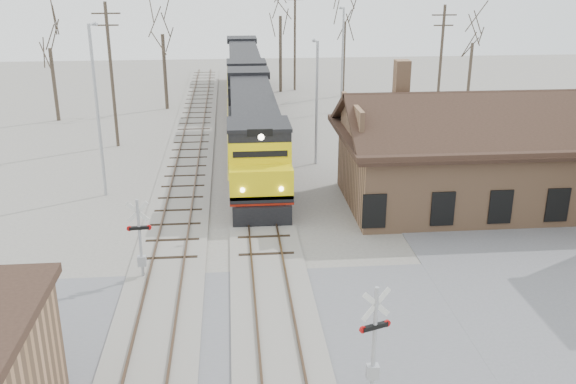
{
  "coord_description": "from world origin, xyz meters",
  "views": [
    {
      "loc": [
        -1.45,
        -21.15,
        13.06
      ],
      "look_at": [
        1.29,
        9.0,
        2.08
      ],
      "focal_mm": 40.0,
      "sensor_mm": 36.0,
      "label": 1
    }
  ],
  "objects": [
    {
      "name": "road",
      "position": [
        0.0,
        0.0,
        0.01
      ],
      "size": [
        60.0,
        9.0,
        0.03
      ],
      "primitive_type": "cube",
      "color": "slate",
      "rests_on": "ground"
    },
    {
      "name": "tree_b",
      "position": [
        -7.35,
        38.43,
        7.9
      ],
      "size": [
        4.53,
        4.53,
        11.1
      ],
      "color": "#382D23",
      "rests_on": "ground"
    },
    {
      "name": "tree_a",
      "position": [
        -16.31,
        34.6,
        7.15
      ],
      "size": [
        4.1,
        4.1,
        10.04
      ],
      "color": "#382D23",
      "rests_on": "ground"
    },
    {
      "name": "locomotive_lead",
      "position": [
        0.0,
        19.78,
        2.58
      ],
      "size": [
        3.31,
        22.14,
        4.92
      ],
      "color": "black",
      "rests_on": "ground"
    },
    {
      "name": "tree_d",
      "position": [
        9.95,
        42.87,
        8.58
      ],
      "size": [
        4.92,
        4.92,
        12.05
      ],
      "color": "#382D23",
      "rests_on": "ground"
    },
    {
      "name": "utility_pole_a",
      "position": [
        -9.9,
        25.91,
        5.41
      ],
      "size": [
        2.0,
        0.24,
        10.36
      ],
      "color": "#382D23",
      "rests_on": "ground"
    },
    {
      "name": "utility_pole_b",
      "position": [
        5.4,
        46.4,
        5.66
      ],
      "size": [
        2.0,
        0.24,
        10.86
      ],
      "color": "#382D23",
      "rests_on": "ground"
    },
    {
      "name": "tree_c",
      "position": [
        3.84,
        45.71,
        8.98
      ],
      "size": [
        5.14,
        5.14,
        12.6
      ],
      "color": "#382D23",
      "rests_on": "ground"
    },
    {
      "name": "streetlight_c",
      "position": [
        8.62,
        36.12,
        5.13
      ],
      "size": [
        0.25,
        2.04,
        9.18
      ],
      "color": "#A5A8AD",
      "rests_on": "ground"
    },
    {
      "name": "locomotive_trailing",
      "position": [
        0.0,
        42.19,
        2.58
      ],
      "size": [
        3.31,
        22.14,
        4.66
      ],
      "color": "black",
      "rests_on": "ground"
    },
    {
      "name": "streetlight_a",
      "position": [
        -8.94,
        15.28,
        5.46
      ],
      "size": [
        0.25,
        2.04,
        9.84
      ],
      "color": "#A5A8AD",
      "rests_on": "ground"
    },
    {
      "name": "crossbuck_far",
      "position": [
        -5.48,
        4.31,
        1.74
      ],
      "size": [
        1.04,
        0.27,
        3.65
      ],
      "rotation": [
        0.0,
        0.0,
        3.22
      ],
      "color": "#A5A8AD",
      "rests_on": "ground"
    },
    {
      "name": "ground",
      "position": [
        0.0,
        0.0,
        0.0
      ],
      "size": [
        140.0,
        140.0,
        0.0
      ],
      "primitive_type": "plane",
      "color": "gray",
      "rests_on": "ground"
    },
    {
      "name": "streetlight_b",
      "position": [
        4.21,
        20.38,
        4.63
      ],
      "size": [
        0.25,
        2.04,
        8.2
      ],
      "color": "#A5A8AD",
      "rests_on": "ground"
    },
    {
      "name": "tree_e",
      "position": [
        21.92,
        39.79,
        6.44
      ],
      "size": [
        3.7,
        3.7,
        9.05
      ],
      "color": "#382D23",
      "rests_on": "ground"
    },
    {
      "name": "track_siding",
      "position": [
        -4.5,
        15.0,
        0.07
      ],
      "size": [
        3.4,
        90.0,
        0.24
      ],
      "color": "gray",
      "rests_on": "ground"
    },
    {
      "name": "depot",
      "position": [
        11.99,
        12.0,
        2.41
      ],
      "size": [
        15.2,
        9.31,
        7.9
      ],
      "color": "#9E7251",
      "rests_on": "ground"
    },
    {
      "name": "track_main",
      "position": [
        0.0,
        15.0,
        0.07
      ],
      "size": [
        3.4,
        90.0,
        0.24
      ],
      "color": "gray",
      "rests_on": "ground"
    },
    {
      "name": "utility_pole_c",
      "position": [
        15.65,
        30.03,
        5.1
      ],
      "size": [
        2.0,
        0.24,
        9.75
      ],
      "color": "#382D23",
      "rests_on": "ground"
    },
    {
      "name": "crossbuck_near",
      "position": [
        2.74,
        -4.45,
        1.82
      ],
      "size": [
        1.06,
        0.44,
        3.86
      ],
      "rotation": [
        0.0,
        0.0,
        0.34
      ],
      "color": "#A5A8AD",
      "rests_on": "ground"
    }
  ]
}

